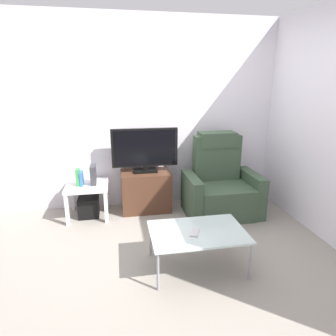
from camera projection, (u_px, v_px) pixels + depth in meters
The scene contains 13 objects.
ground_plane at pixel (159, 239), 3.33m from camera, with size 6.40×6.40×0.00m, color gray.
wall_back at pixel (146, 115), 4.03m from camera, with size 6.40×0.06×2.60m, color silver.
wall_side at pixel (322, 122), 3.28m from camera, with size 0.06×4.48×2.60m, color silver.
tv_stand at pixel (146, 191), 4.05m from camera, with size 0.67×0.43×0.55m.
television at pixel (145, 149), 3.90m from camera, with size 0.89×0.20×0.60m.
recliner_armchair at pixel (220, 186), 3.96m from camera, with size 0.98×0.78×1.08m.
side_table at pixel (87, 189), 3.82m from camera, with size 0.54×0.54×0.45m.
subwoofer_box at pixel (89, 207), 3.89m from camera, with size 0.27×0.27×0.27m, color black.
book_leftmost at pixel (78, 177), 3.73m from camera, with size 0.05×0.11×0.22m, color #388C4C.
book_middle at pixel (82, 179), 3.74m from camera, with size 0.03×0.13×0.18m, color #3366B2.
game_console at pixel (93, 175), 3.79m from camera, with size 0.07×0.20×0.25m, color #333338.
coffee_table at pixel (198, 233), 2.74m from camera, with size 0.90×0.60×0.38m.
cell_phone at pixel (195, 233), 2.69m from camera, with size 0.07×0.15×0.01m, color #B7B7BC.
Camera 1 is at (-0.42, -2.94, 1.73)m, focal length 31.00 mm.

